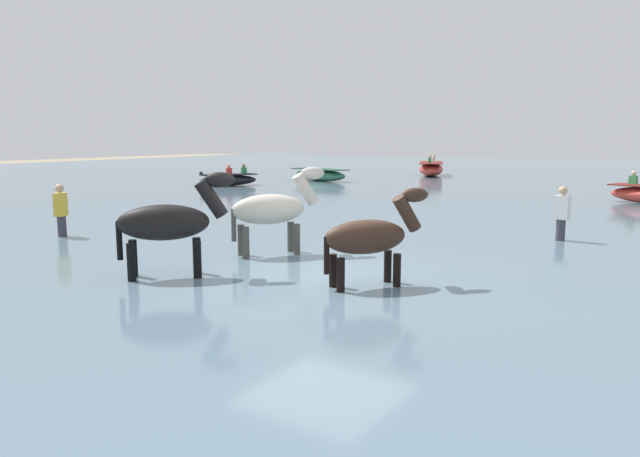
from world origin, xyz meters
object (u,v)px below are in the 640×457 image
(person_onlooker_right, at_px, (61,217))
(boat_near_starboard, at_px, (320,175))
(horse_flank_black, at_px, (169,225))
(horse_trailing_dark_bay, at_px, (370,240))
(boat_far_inshore, at_px, (431,169))
(boat_distant_west, at_px, (229,180))
(person_onlooker_left, at_px, (561,220))
(horse_lead_pinto, at_px, (273,212))

(person_onlooker_right, bearing_deg, boat_near_starboard, 104.09)
(horse_flank_black, bearing_deg, person_onlooker_right, 164.25)
(horse_trailing_dark_bay, distance_m, horse_flank_black, 3.36)
(boat_far_inshore, distance_m, boat_distant_west, 13.07)
(horse_trailing_dark_bay, height_order, boat_far_inshore, horse_trailing_dark_bay)
(person_onlooker_left, bearing_deg, horse_flank_black, -122.83)
(horse_lead_pinto, relative_size, boat_far_inshore, 0.50)
(horse_flank_black, height_order, person_onlooker_left, horse_flank_black)
(boat_distant_west, distance_m, boat_near_starboard, 5.27)
(boat_near_starboard, height_order, person_onlooker_left, person_onlooker_left)
(horse_lead_pinto, bearing_deg, person_onlooker_right, -169.77)
(horse_flank_black, bearing_deg, boat_distant_west, 128.79)
(horse_trailing_dark_bay, relative_size, boat_distant_west, 0.70)
(horse_lead_pinto, relative_size, horse_flank_black, 0.99)
(boat_far_inshore, xyz_separation_m, person_onlooker_left, (11.22, -19.22, 0.07))
(boat_distant_west, bearing_deg, horse_flank_black, -51.21)
(horse_trailing_dark_bay, distance_m, boat_far_inshore, 27.05)
(horse_trailing_dark_bay, xyz_separation_m, boat_distant_west, (-14.80, 13.29, -0.46))
(horse_flank_black, bearing_deg, horse_trailing_dark_bay, 22.07)
(boat_near_starboard, bearing_deg, person_onlooker_left, -39.96)
(person_onlooker_left, bearing_deg, horse_lead_pinto, -132.54)
(horse_trailing_dark_bay, xyz_separation_m, person_onlooker_left, (1.61, 6.06, -0.28))
(person_onlooker_left, bearing_deg, boat_near_starboard, 140.04)
(horse_lead_pinto, relative_size, person_onlooker_left, 1.31)
(person_onlooker_right, bearing_deg, horse_lead_pinto, 10.23)
(horse_lead_pinto, distance_m, boat_near_starboard, 19.71)
(person_onlooker_left, relative_size, person_onlooker_right, 1.00)
(horse_lead_pinto, height_order, horse_flank_black, horse_flank_black)
(horse_lead_pinto, distance_m, horse_trailing_dark_bay, 3.09)
(boat_distant_west, xyz_separation_m, boat_near_starboard, (1.96, 4.89, 0.03))
(boat_near_starboard, bearing_deg, boat_distant_west, -111.80)
(horse_flank_black, xyz_separation_m, boat_near_starboard, (-9.74, 19.44, -0.56))
(horse_trailing_dark_bay, bearing_deg, horse_flank_black, -157.93)
(horse_flank_black, height_order, boat_near_starboard, horse_flank_black)
(horse_lead_pinto, xyz_separation_m, person_onlooker_right, (-5.50, -0.99, -0.39))
(boat_distant_west, height_order, boat_near_starboard, boat_distant_west)
(horse_flank_black, distance_m, boat_near_starboard, 21.75)
(person_onlooker_left, bearing_deg, person_onlooker_right, -149.57)
(boat_near_starboard, distance_m, person_onlooker_left, 18.87)
(boat_distant_west, xyz_separation_m, person_onlooker_left, (16.42, -7.23, 0.18))
(horse_lead_pinto, relative_size, person_onlooker_right, 1.31)
(horse_trailing_dark_bay, height_order, horse_flank_black, horse_flank_black)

